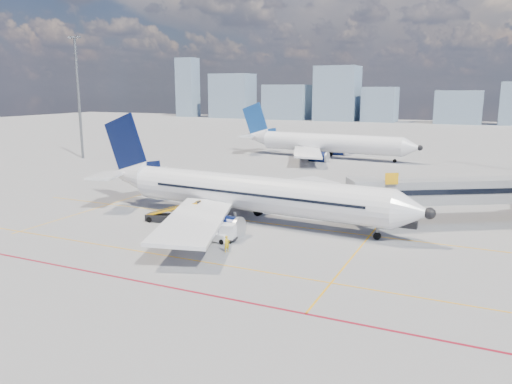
% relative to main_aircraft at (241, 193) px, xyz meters
% --- Properties ---
extents(ground, '(420.00, 420.00, 0.00)m').
position_rel_main_aircraft_xyz_m(ground, '(0.81, -8.09, -3.22)').
color(ground, gray).
rests_on(ground, ground).
extents(apron_markings, '(90.00, 35.12, 0.01)m').
position_rel_main_aircraft_xyz_m(apron_markings, '(0.24, -12.00, -3.21)').
color(apron_markings, orange).
rests_on(apron_markings, ground).
extents(jet_bridge, '(23.55, 15.78, 6.30)m').
position_rel_main_aircraft_xyz_m(jet_bridge, '(24.32, 8.82, 0.52)').
color(jet_bridge, gray).
rests_on(jet_bridge, ground).
extents(floodlight_mast_nw, '(3.20, 0.61, 25.45)m').
position_rel_main_aircraft_xyz_m(floodlight_mast_nw, '(-54.19, 31.91, 10.37)').
color(floodlight_mast_nw, slate).
rests_on(floodlight_mast_nw, ground).
extents(distant_skyline, '(249.19, 15.74, 30.62)m').
position_rel_main_aircraft_xyz_m(distant_skyline, '(-9.86, 181.91, 8.16)').
color(distant_skyline, '#748AA0').
rests_on(distant_skyline, ground).
extents(main_aircraft, '(41.78, 36.37, 12.19)m').
position_rel_main_aircraft_xyz_m(main_aircraft, '(0.00, 0.00, 0.00)').
color(main_aircraft, white).
rests_on(main_aircraft, ground).
extents(second_aircraft, '(41.25, 35.90, 12.04)m').
position_rel_main_aircraft_xyz_m(second_aircraft, '(-7.24, 54.72, 0.00)').
color(second_aircraft, white).
rests_on(second_aircraft, ground).
extents(baggage_tug, '(2.20, 1.51, 1.43)m').
position_rel_main_aircraft_xyz_m(baggage_tug, '(1.61, -8.45, -2.53)').
color(baggage_tug, white).
rests_on(baggage_tug, ground).
extents(cargo_dolly, '(3.41, 1.89, 1.78)m').
position_rel_main_aircraft_xyz_m(cargo_dolly, '(1.71, -8.10, -2.24)').
color(cargo_dolly, black).
rests_on(cargo_dolly, ground).
extents(belt_loader, '(6.54, 2.53, 2.62)m').
position_rel_main_aircraft_xyz_m(belt_loader, '(-7.23, -4.29, -2.54)').
color(belt_loader, black).
rests_on(belt_loader, ground).
extents(ramp_worker, '(0.59, 0.68, 1.56)m').
position_rel_main_aircraft_xyz_m(ramp_worker, '(3.90, -10.82, -2.44)').
color(ramp_worker, gold).
rests_on(ramp_worker, ground).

